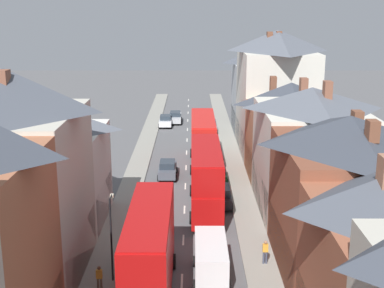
# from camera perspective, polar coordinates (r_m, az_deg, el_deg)

# --- Properties ---
(pavement_left) EXTENTS (2.20, 104.00, 0.14)m
(pavement_left) POSITION_cam_1_polar(r_m,az_deg,el_deg) (52.89, -6.09, -3.72)
(pavement_left) COLOR gray
(pavement_left) RESTS_ON ground
(pavement_right) EXTENTS (2.20, 104.00, 0.14)m
(pavement_right) POSITION_cam_1_polar(r_m,az_deg,el_deg) (52.76, 5.01, -3.73)
(pavement_right) COLOR gray
(pavement_right) RESTS_ON ground
(centre_line_dashes) EXTENTS (0.14, 97.80, 0.01)m
(centre_line_dashes) POSITION_cam_1_polar(r_m,az_deg,el_deg) (50.70, -0.57, -4.52)
(centre_line_dashes) COLOR silver
(centre_line_dashes) RESTS_ON ground
(terrace_row_right) EXTENTS (8.00, 75.64, 13.99)m
(terrace_row_right) POSITION_cam_1_polar(r_m,az_deg,el_deg) (41.46, 13.47, -1.22)
(terrace_row_right) COLOR #BCB7A8
(terrace_row_right) RESTS_ON ground
(double_decker_bus_lead) EXTENTS (2.74, 10.80, 5.30)m
(double_decker_bus_lead) POSITION_cam_1_polar(r_m,az_deg,el_deg) (56.29, 1.33, 0.40)
(double_decker_bus_lead) COLOR red
(double_decker_bus_lead) RESTS_ON ground
(double_decker_bus_mid_street) EXTENTS (2.74, 10.80, 5.30)m
(double_decker_bus_mid_street) POSITION_cam_1_polar(r_m,az_deg,el_deg) (31.49, -4.39, -11.35)
(double_decker_bus_mid_street) COLOR #B70F0F
(double_decker_bus_mid_street) RESTS_ON ground
(double_decker_bus_far_approaching) EXTENTS (2.74, 10.80, 5.30)m
(double_decker_bus_far_approaching) POSITION_cam_1_polar(r_m,az_deg,el_deg) (44.15, 1.65, -3.60)
(double_decker_bus_far_approaching) COLOR #B70F0F
(double_decker_bus_far_approaching) RESTS_ON ground
(car_near_blue) EXTENTS (1.90, 4.24, 1.70)m
(car_near_blue) POSITION_cam_1_polar(r_m,az_deg,el_deg) (53.16, -2.48, -2.66)
(car_near_blue) COLOR #4C515B
(car_near_blue) RESTS_ON ground
(car_parked_left_a) EXTENTS (1.90, 4.49, 1.68)m
(car_parked_left_a) POSITION_cam_1_polar(r_m,az_deg,el_deg) (45.98, 3.24, -5.46)
(car_parked_left_a) COLOR black
(car_parked_left_a) RESTS_ON ground
(car_parked_right_a) EXTENTS (1.90, 3.90, 1.67)m
(car_parked_right_a) POSITION_cam_1_polar(r_m,az_deg,el_deg) (75.48, -2.69, 2.48)
(car_parked_right_a) COLOR silver
(car_parked_right_a) RESTS_ON ground
(car_mid_black) EXTENTS (1.90, 4.30, 1.70)m
(car_mid_black) POSITION_cam_1_polar(r_m,az_deg,el_deg) (58.73, 2.56, -1.00)
(car_mid_black) COLOR maroon
(car_mid_black) RESTS_ON ground
(car_parked_left_b) EXTENTS (1.90, 3.84, 1.69)m
(car_parked_left_b) POSITION_cam_1_polar(r_m,az_deg,el_deg) (51.71, 2.89, -3.17)
(car_parked_left_b) COLOR #144728
(car_parked_left_b) RESTS_ON ground
(car_mid_white) EXTENTS (1.90, 4.35, 1.70)m
(car_mid_white) POSITION_cam_1_polar(r_m,az_deg,el_deg) (77.86, -1.64, 2.88)
(car_mid_white) COLOR #B7BABF
(car_mid_white) RESTS_ON ground
(car_far_grey) EXTENTS (1.90, 4.25, 1.62)m
(car_far_grey) POSITION_cam_1_polar(r_m,az_deg,el_deg) (35.80, -5.97, -11.62)
(car_far_grey) COLOR black
(car_far_grey) RESTS_ON ground
(car_parked_right_b) EXTENTS (1.90, 4.43, 1.65)m
(car_parked_right_b) POSITION_cam_1_polar(r_m,az_deg,el_deg) (72.13, 2.11, 1.92)
(car_parked_right_b) COLOR #B7BABF
(car_parked_right_b) RESTS_ON ground
(delivery_van) EXTENTS (2.20, 5.20, 2.41)m
(delivery_van) POSITION_cam_1_polar(r_m,az_deg,el_deg) (33.92, 2.16, -12.10)
(delivery_van) COLOR white
(delivery_van) RESTS_ON ground
(pedestrian_mid_right) EXTENTS (0.36, 0.22, 1.61)m
(pedestrian_mid_right) POSITION_cam_1_polar(r_m,az_deg,el_deg) (32.89, -9.72, -13.83)
(pedestrian_mid_right) COLOR brown
(pedestrian_mid_right) RESTS_ON pavement_left
(pedestrian_far_left) EXTENTS (0.36, 0.22, 1.61)m
(pedestrian_far_left) POSITION_cam_1_polar(r_m,az_deg,el_deg) (35.88, 7.96, -11.23)
(pedestrian_far_left) COLOR #3D4256
(pedestrian_far_left) RESTS_ON pavement_right
(street_lamp) EXTENTS (0.20, 1.12, 5.50)m
(street_lamp) POSITION_cam_1_polar(r_m,az_deg,el_deg) (33.11, -8.45, -9.32)
(street_lamp) COLOR black
(street_lamp) RESTS_ON ground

